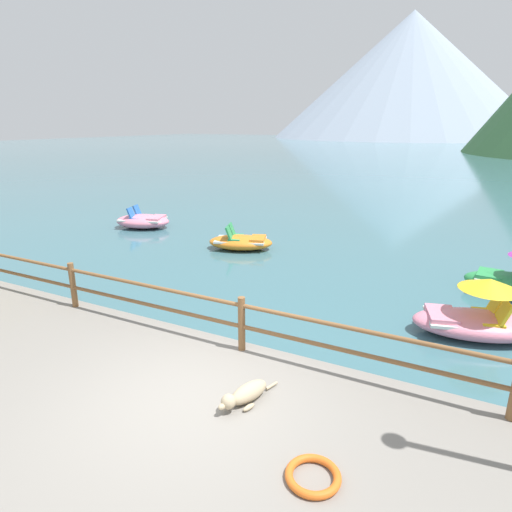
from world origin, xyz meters
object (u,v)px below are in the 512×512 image
at_px(pedal_boat_0, 478,318).
at_px(pedal_boat_1, 143,221).
at_px(dog_resting, 245,394).
at_px(pedal_boat_2, 241,242).
at_px(life_ring, 313,476).

bearing_deg(pedal_boat_0, pedal_boat_1, 160.77).
distance_m(dog_resting, pedal_boat_1, 12.81).
bearing_deg(pedal_boat_2, pedal_boat_1, 169.69).
bearing_deg(pedal_boat_2, pedal_boat_0, -24.97).
distance_m(pedal_boat_0, pedal_boat_1, 12.93).
height_order(pedal_boat_1, pedal_boat_2, pedal_boat_1).
bearing_deg(life_ring, pedal_boat_1, 138.17).
relative_size(dog_resting, life_ring, 1.70).
relative_size(dog_resting, pedal_boat_2, 0.43).
bearing_deg(pedal_boat_0, dog_resting, -122.29).
xyz_separation_m(dog_resting, pedal_boat_1, (-9.39, 8.70, -0.24)).
height_order(dog_resting, pedal_boat_1, pedal_boat_1).
height_order(life_ring, pedal_boat_1, pedal_boat_1).
relative_size(life_ring, pedal_boat_0, 0.23).
bearing_deg(life_ring, pedal_boat_2, 123.20).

